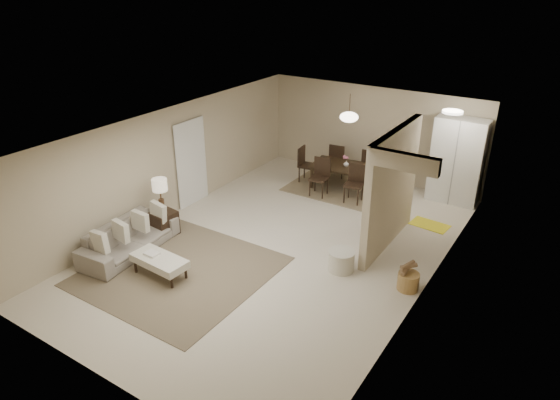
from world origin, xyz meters
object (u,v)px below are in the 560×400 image
Objects in this scene: pantry_cabinet at (457,161)px; wicker_basket at (408,281)px; sofa at (129,238)px; round_pouf at (341,261)px; ottoman_bench at (159,261)px; side_table at (164,223)px; dining_table at (345,177)px.

pantry_cabinet is 4.36m from wicker_basket.
sofa is 4.18× the size of round_pouf.
wicker_basket is at bearing 30.84° from ottoman_bench.
side_table is at bearing -168.15° from round_pouf.
pantry_cabinet is 5.46× the size of wicker_basket.
wicker_basket is (5.15, 0.88, -0.11)m from side_table.
wicker_basket is at bearing 9.74° from side_table.
ottoman_bench is at bearing -109.66° from sofa.
sofa is at bearing -119.65° from dining_table.
pantry_cabinet reaches higher than side_table.
pantry_cabinet is 1.83× the size of ottoman_bench.
dining_table reaches higher than side_table.
dining_table reaches higher than wicker_basket.
pantry_cabinet is 1.19× the size of dining_table.
pantry_cabinet is 3.90× the size of side_table.
pantry_cabinet reaches higher than wicker_basket.
dining_table is at bearing -27.96° from sofa.
side_table reaches higher than wicker_basket.
sofa is 1.19m from ottoman_bench.
sofa reaches higher than ottoman_bench.
ottoman_bench is 3.42m from round_pouf.
dining_table is (2.19, 4.38, 0.04)m from side_table.
round_pouf is 3.94m from dining_table.
dining_table is at bearing -163.71° from pantry_cabinet.
ottoman_bench is 5.70m from dining_table.
round_pouf is at bearing 11.85° from side_table.
side_table is at bearing -170.26° from wicker_basket.
pantry_cabinet reaches higher than ottoman_bench.
sofa is at bearing 168.85° from ottoman_bench.
dining_table is at bearing 114.99° from round_pouf.
dining_table is (-1.67, 3.57, 0.11)m from round_pouf.
pantry_cabinet is at bearing 9.57° from dining_table.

